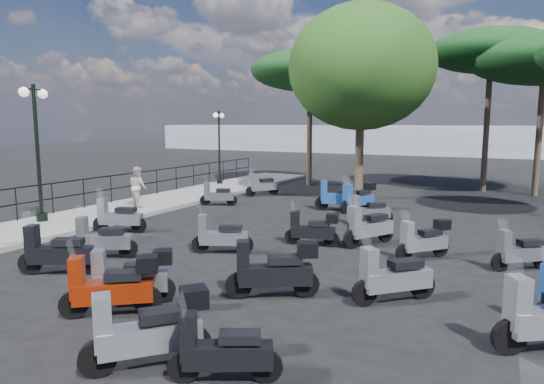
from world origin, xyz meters
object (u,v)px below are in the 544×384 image
at_px(pedestrian_far, 138,187).
at_px(scooter_5, 261,186).
at_px(scooter_2, 102,240).
at_px(scooter_4, 218,195).
at_px(lamp_post_2, 219,142).
at_px(scooter_8, 56,253).
at_px(scooter_15, 368,227).
at_px(pine_0, 491,52).
at_px(scooter_9, 221,236).
at_px(scooter_3, 118,217).
at_px(scooter_10, 338,197).
at_px(scooter_19, 274,270).
at_px(scooter_13, 112,287).
at_px(scooter_14, 312,229).
at_px(scooter_16, 358,198).
at_px(scooter_12, 148,331).
at_px(scooter_20, 392,278).
at_px(scooter_21, 424,240).
at_px(scooter_22, 369,212).
at_px(broadleaf_tree, 361,68).
at_px(scooter_27, 521,252).
at_px(pine_2, 310,71).
at_px(scooter_18, 222,352).
at_px(lamp_post_1, 37,144).

xyz_separation_m(pedestrian_far, scooter_5, (2.38, 5.44, -0.45)).
height_order(scooter_2, scooter_4, scooter_2).
height_order(lamp_post_2, scooter_8, lamp_post_2).
relative_size(scooter_15, pine_0, 0.21).
distance_m(pedestrian_far, scooter_9, 7.23).
relative_size(scooter_3, scooter_15, 0.99).
xyz_separation_m(scooter_5, scooter_15, (6.91, -6.62, 0.03)).
xyz_separation_m(lamp_post_2, scooter_10, (7.95, -3.91, -1.80)).
xyz_separation_m(scooter_10, scooter_19, (2.06, -9.40, 0.03)).
height_order(scooter_13, scooter_14, scooter_13).
bearing_deg(scooter_16, scooter_12, 120.75).
bearing_deg(scooter_20, scooter_21, -44.90).
bearing_deg(scooter_22, scooter_16, -9.44).
bearing_deg(scooter_8, scooter_4, -17.08).
distance_m(scooter_2, scooter_3, 2.90).
height_order(scooter_15, scooter_20, scooter_15).
xyz_separation_m(scooter_3, broadleaf_tree, (4.59, 9.58, 5.16)).
bearing_deg(scooter_20, scooter_22, -25.78).
relative_size(scooter_13, scooter_14, 0.97).
relative_size(scooter_8, scooter_12, 1.13).
xyz_separation_m(scooter_12, scooter_27, (4.45, 7.33, -0.11)).
bearing_deg(scooter_22, scooter_9, 119.92).
height_order(pedestrian_far, scooter_13, pedestrian_far).
bearing_deg(pine_2, scooter_4, -95.85).
xyz_separation_m(scooter_4, broadleaf_tree, (4.59, 4.14, 5.20)).
bearing_deg(scooter_14, scooter_13, 157.78).
relative_size(scooter_8, scooter_13, 1.10).
bearing_deg(scooter_4, scooter_12, -174.39).
distance_m(scooter_20, broadleaf_tree, 13.39).
bearing_deg(scooter_21, pedestrian_far, 30.58).
bearing_deg(scooter_4, scooter_18, -170.08).
relative_size(lamp_post_1, scooter_20, 3.17).
bearing_deg(scooter_22, scooter_2, 109.96).
xyz_separation_m(lamp_post_2, scooter_5, (3.56, -1.94, -1.84)).
height_order(scooter_13, scooter_21, scooter_13).
relative_size(lamp_post_1, scooter_16, 2.70).
bearing_deg(scooter_19, scooter_21, -57.75).
distance_m(scooter_19, scooter_20, 2.22).
relative_size(scooter_27, pine_2, 0.17).
bearing_deg(scooter_21, lamp_post_2, 2.81).
distance_m(scooter_3, scooter_19, 7.35).
distance_m(scooter_13, scooter_14, 6.20).
bearing_deg(scooter_18, scooter_12, 70.35).
xyz_separation_m(pedestrian_far, scooter_3, (2.05, -3.12, -0.45)).
height_order(pedestrian_far, scooter_15, pedestrian_far).
height_order(scooter_2, scooter_3, scooter_3).
xyz_separation_m(pedestrian_far, scooter_8, (3.93, -6.84, -0.43)).
xyz_separation_m(lamp_post_2, pine_2, (4.01, 2.56, 3.68)).
height_order(scooter_2, pine_0, pine_0).
bearing_deg(scooter_5, scooter_2, 129.05).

